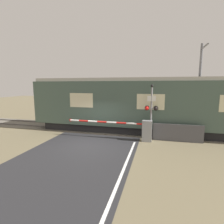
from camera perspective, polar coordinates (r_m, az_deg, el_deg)
ground_plane at (r=10.77m, az=-7.28°, el=-10.37°), size 80.00×80.00×0.00m
track_bed at (r=14.16m, az=-1.61°, el=-5.52°), size 36.00×3.20×0.13m
train at (r=13.26m, az=12.67°, el=2.25°), size 17.83×3.09×4.03m
crossing_barrier at (r=11.27m, az=9.27°, el=-5.63°), size 5.68×0.44×1.34m
signal_post at (r=11.14m, az=12.70°, el=0.87°), size 0.84×0.26×3.57m
catenary_pole at (r=15.89m, az=26.60°, el=7.86°), size 0.20×1.90×6.74m
roadside_fence at (r=11.76m, az=20.59°, el=-6.43°), size 3.04×0.06×1.10m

